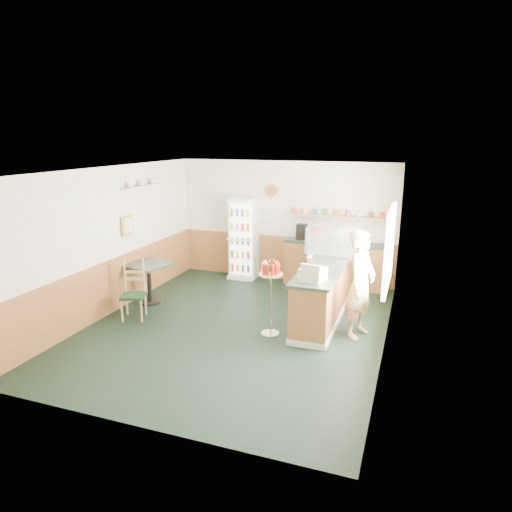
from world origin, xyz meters
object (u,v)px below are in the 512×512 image
at_px(display_case, 332,242).
at_px(condiment_stand, 271,286).
at_px(cafe_table, 149,276).
at_px(shopkeeper, 360,284).
at_px(cash_register, 313,274).
at_px(drinks_fridge, 244,238).
at_px(cafe_chair, 135,287).

xyz_separation_m(display_case, condiment_stand, (-0.69, -1.66, -0.43)).
height_order(display_case, condiment_stand, display_case).
xyz_separation_m(display_case, cafe_table, (-3.40, -1.05, -0.71)).
bearing_deg(condiment_stand, display_case, 67.41).
relative_size(shopkeeper, cafe_table, 2.04).
bearing_deg(cash_register, shopkeeper, 40.95).
height_order(display_case, shopkeeper, shopkeeper).
xyz_separation_m(drinks_fridge, cafe_chair, (-0.98, -2.92, -0.38)).
relative_size(drinks_fridge, cash_register, 4.97).
bearing_deg(condiment_stand, drinks_fridge, 119.00).
relative_size(display_case, shopkeeper, 0.54).
relative_size(condiment_stand, cafe_chair, 1.14).
distance_m(drinks_fridge, cafe_chair, 3.10).
bearing_deg(cash_register, cafe_table, -179.40).
bearing_deg(shopkeeper, display_case, 46.81).
bearing_deg(display_case, cafe_table, -162.86).
xyz_separation_m(cash_register, cafe_table, (-3.40, 0.58, -0.55)).
distance_m(drinks_fridge, cash_register, 3.59).
height_order(drinks_fridge, cafe_chair, drinks_fridge).
bearing_deg(display_case, drinks_fridge, 152.63).
height_order(drinks_fridge, shopkeeper, drinks_fridge).
distance_m(cash_register, condiment_stand, 0.74).
distance_m(drinks_fridge, cafe_table, 2.52).
xyz_separation_m(drinks_fridge, condiment_stand, (1.57, -2.83, -0.09)).
distance_m(condiment_stand, cafe_chair, 2.56).
distance_m(condiment_stand, cafe_table, 2.79).
xyz_separation_m(condiment_stand, cafe_chair, (-2.55, -0.09, -0.29)).
bearing_deg(condiment_stand, cash_register, 2.63).
xyz_separation_m(shopkeeper, condiment_stand, (-1.39, -0.45, -0.04)).
xyz_separation_m(cash_register, shopkeeper, (0.70, 0.42, -0.22)).
bearing_deg(drinks_fridge, condiment_stand, -61.00).
bearing_deg(shopkeeper, condiment_stand, 124.62).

